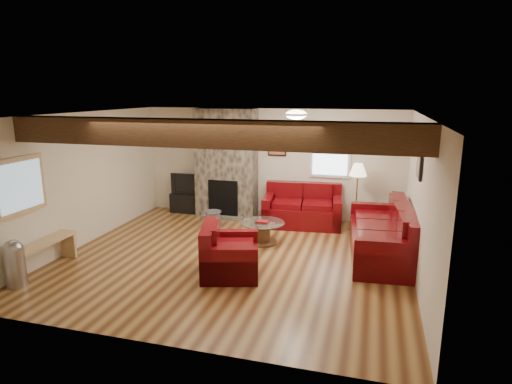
% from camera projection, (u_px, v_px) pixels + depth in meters
% --- Properties ---
extents(room, '(8.00, 8.00, 8.00)m').
position_uv_depth(room, '(233.00, 189.00, 7.26)').
color(room, '#593117').
rests_on(room, ground).
extents(floor, '(6.00, 6.00, 0.00)m').
position_uv_depth(floor, '(234.00, 258.00, 7.55)').
color(floor, '#593117').
rests_on(floor, ground).
extents(oak_beam, '(6.00, 0.36, 0.38)m').
position_uv_depth(oak_beam, '(203.00, 133.00, 5.85)').
color(oak_beam, black).
rests_on(oak_beam, room).
extents(chimney_breast, '(1.40, 0.67, 2.50)m').
position_uv_depth(chimney_breast, '(226.00, 165.00, 9.87)').
color(chimney_breast, '#342F28').
rests_on(chimney_breast, floor).
extents(back_window, '(0.90, 0.08, 1.10)m').
position_uv_depth(back_window, '(330.00, 153.00, 9.38)').
color(back_window, silver).
rests_on(back_window, room).
extents(hatch_window, '(0.08, 1.00, 0.90)m').
position_uv_depth(hatch_window, '(20.00, 186.00, 6.58)').
color(hatch_window, tan).
rests_on(hatch_window, room).
extents(ceiling_dome, '(0.40, 0.40, 0.18)m').
position_uv_depth(ceiling_dome, '(296.00, 116.00, 7.60)').
color(ceiling_dome, white).
rests_on(ceiling_dome, room).
extents(artwork_back, '(0.42, 0.06, 0.52)m').
position_uv_depth(artwork_back, '(277.00, 145.00, 9.66)').
color(artwork_back, black).
rests_on(artwork_back, room).
extents(artwork_right, '(0.06, 0.55, 0.42)m').
position_uv_depth(artwork_right, '(419.00, 165.00, 6.66)').
color(artwork_right, black).
rests_on(artwork_right, room).
extents(sofa_three, '(1.19, 2.48, 0.93)m').
position_uv_depth(sofa_three, '(381.00, 231.00, 7.56)').
color(sofa_three, '#450407').
rests_on(sofa_three, floor).
extents(loveseat, '(1.76, 1.13, 0.89)m').
position_uv_depth(loveseat, '(302.00, 206.00, 9.32)').
color(loveseat, '#450407').
rests_on(loveseat, floor).
extents(armchair_red, '(1.12, 1.21, 0.82)m').
position_uv_depth(armchair_red, '(230.00, 250.00, 6.82)').
color(armchair_red, '#450407').
rests_on(armchair_red, floor).
extents(coffee_table, '(0.86, 0.86, 0.45)m').
position_uv_depth(coffee_table, '(262.00, 233.00, 8.25)').
color(coffee_table, '#4C2E18').
rests_on(coffee_table, floor).
extents(tv_cabinet, '(0.93, 0.37, 0.46)m').
position_uv_depth(tv_cabinet, '(190.00, 203.00, 10.38)').
color(tv_cabinet, black).
rests_on(tv_cabinet, floor).
extents(television, '(0.87, 0.11, 0.50)m').
position_uv_depth(television, '(190.00, 183.00, 10.27)').
color(television, black).
rests_on(television, tv_cabinet).
extents(floor_lamp, '(0.36, 0.36, 1.42)m').
position_uv_depth(floor_lamp, '(358.00, 173.00, 8.86)').
color(floor_lamp, '#AC8747').
rests_on(floor_lamp, floor).
extents(pine_bench, '(0.30, 1.30, 0.49)m').
position_uv_depth(pine_bench, '(44.00, 256.00, 6.99)').
color(pine_bench, tan).
rests_on(pine_bench, floor).
extents(pedal_bin, '(0.30, 0.30, 0.73)m').
position_uv_depth(pedal_bin, '(15.00, 263.00, 6.39)').
color(pedal_bin, '#95969A').
rests_on(pedal_bin, floor).
extents(coal_bucket, '(0.37, 0.37, 0.35)m').
position_uv_depth(coal_bucket, '(213.00, 218.00, 9.30)').
color(coal_bucket, slate).
rests_on(coal_bucket, floor).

